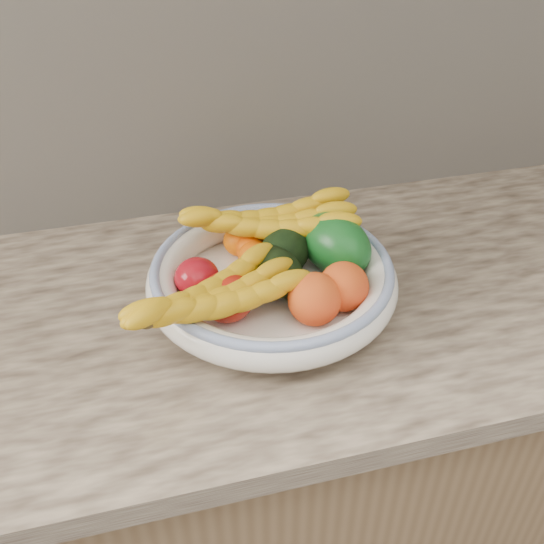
% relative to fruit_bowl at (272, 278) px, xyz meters
% --- Properties ---
extents(kitchen_counter, '(2.44, 0.66, 1.40)m').
position_rel_fruit_bowl_xyz_m(kitchen_counter, '(0.00, 0.03, -0.48)').
color(kitchen_counter, brown).
rests_on(kitchen_counter, ground).
extents(fruit_bowl, '(0.39, 0.39, 0.08)m').
position_rel_fruit_bowl_xyz_m(fruit_bowl, '(0.00, 0.00, 0.00)').
color(fruit_bowl, white).
rests_on(fruit_bowl, kitchen_counter).
extents(clementine_back_left, '(0.07, 0.07, 0.05)m').
position_rel_fruit_bowl_xyz_m(clementine_back_left, '(-0.03, 0.11, 0.01)').
color(clementine_back_left, orange).
rests_on(clementine_back_left, fruit_bowl).
extents(clementine_back_right, '(0.06, 0.06, 0.05)m').
position_rel_fruit_bowl_xyz_m(clementine_back_right, '(0.02, 0.10, 0.01)').
color(clementine_back_right, '#E35004').
rests_on(clementine_back_right, fruit_bowl).
extents(clementine_back_mid, '(0.05, 0.05, 0.05)m').
position_rel_fruit_bowl_xyz_m(clementine_back_mid, '(-0.02, 0.08, 0.01)').
color(clementine_back_mid, '#E95804').
rests_on(clementine_back_mid, fruit_bowl).
extents(clementine_extra, '(0.05, 0.05, 0.05)m').
position_rel_fruit_bowl_xyz_m(clementine_extra, '(-0.01, 0.06, 0.01)').
color(clementine_extra, '#F26005').
rests_on(clementine_extra, fruit_bowl).
extents(tomato_left, '(0.08, 0.08, 0.06)m').
position_rel_fruit_bowl_xyz_m(tomato_left, '(-0.11, 0.01, 0.01)').
color(tomato_left, maroon).
rests_on(tomato_left, fruit_bowl).
extents(tomato_near_left, '(0.09, 0.09, 0.07)m').
position_rel_fruit_bowl_xyz_m(tomato_near_left, '(-0.08, -0.05, 0.01)').
color(tomato_near_left, '#BA190B').
rests_on(tomato_near_left, fruit_bowl).
extents(avocado_center, '(0.11, 0.13, 0.07)m').
position_rel_fruit_bowl_xyz_m(avocado_center, '(0.00, -0.00, 0.02)').
color(avocado_center, black).
rests_on(avocado_center, fruit_bowl).
extents(avocado_right, '(0.13, 0.14, 0.08)m').
position_rel_fruit_bowl_xyz_m(avocado_right, '(0.04, 0.05, 0.02)').
color(avocado_right, black).
rests_on(avocado_right, fruit_bowl).
extents(green_mango, '(0.16, 0.17, 0.12)m').
position_rel_fruit_bowl_xyz_m(green_mango, '(0.11, 0.03, 0.03)').
color(green_mango, '#0E4F18').
rests_on(green_mango, fruit_bowl).
extents(peach_front, '(0.09, 0.09, 0.08)m').
position_rel_fruit_bowl_xyz_m(peach_front, '(0.04, -0.09, 0.02)').
color(peach_front, orange).
rests_on(peach_front, fruit_bowl).
extents(peach_right, '(0.10, 0.10, 0.08)m').
position_rel_fruit_bowl_xyz_m(peach_right, '(0.09, -0.07, 0.02)').
color(peach_right, orange).
rests_on(peach_right, fruit_bowl).
extents(banana_bunch_back, '(0.32, 0.15, 0.09)m').
position_rel_fruit_bowl_xyz_m(banana_bunch_back, '(0.02, 0.09, 0.04)').
color(banana_bunch_back, gold).
rests_on(banana_bunch_back, fruit_bowl).
extents(banana_bunch_front, '(0.31, 0.22, 0.08)m').
position_rel_fruit_bowl_xyz_m(banana_bunch_front, '(-0.10, -0.07, 0.03)').
color(banana_bunch_front, gold).
rests_on(banana_bunch_front, fruit_bowl).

